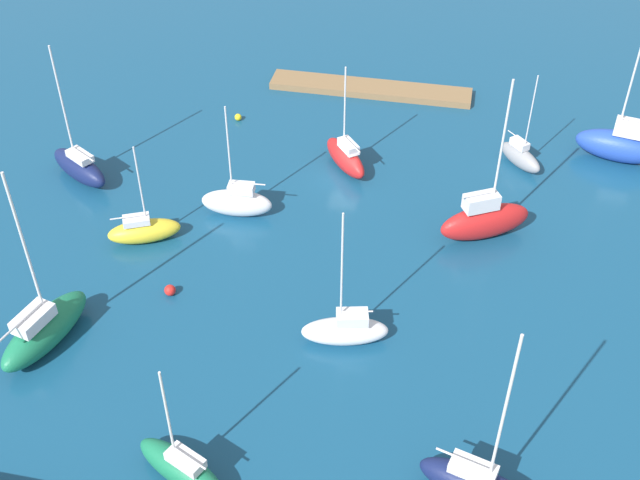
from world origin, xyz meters
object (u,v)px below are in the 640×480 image
(sailboat_red_near_pier, at_px, (485,220))
(sailboat_blue_east_end, at_px, (619,144))
(sailboat_white_mid_basin, at_px, (237,202))
(sailboat_white_off_beacon, at_px, (345,329))
(mooring_buoy_red, at_px, (170,290))
(pier_dock, at_px, (370,89))
(sailboat_green_west_end, at_px, (181,468))
(sailboat_yellow_by_breakwater, at_px, (144,230))
(sailboat_navy_far_north, at_px, (79,167))
(sailboat_red_inner_mooring, at_px, (346,157))
(sailboat_gray_outer_mooring, at_px, (520,156))
(sailboat_green_center_basin, at_px, (44,329))
(mooring_buoy_yellow, at_px, (238,117))

(sailboat_red_near_pier, height_order, sailboat_blue_east_end, sailboat_red_near_pier)
(sailboat_red_near_pier, height_order, sailboat_white_mid_basin, sailboat_red_near_pier)
(sailboat_white_off_beacon, xyz_separation_m, mooring_buoy_red, (13.18, -1.94, -0.64))
(pier_dock, bearing_deg, mooring_buoy_red, 73.19)
(mooring_buoy_red, bearing_deg, sailboat_white_off_beacon, 171.61)
(sailboat_white_off_beacon, relative_size, sailboat_green_west_end, 1.21)
(pier_dock, distance_m, sailboat_yellow_by_breakwater, 29.99)
(pier_dock, relative_size, mooring_buoy_red, 24.38)
(sailboat_white_mid_basin, bearing_deg, sailboat_blue_east_end, -158.85)
(sailboat_red_near_pier, xyz_separation_m, sailboat_navy_far_north, (34.17, -1.03, -0.39))
(mooring_buoy_red, bearing_deg, sailboat_green_west_end, 112.26)
(pier_dock, relative_size, sailboat_red_inner_mooring, 2.08)
(sailboat_gray_outer_mooring, relative_size, sailboat_blue_east_end, 0.74)
(sailboat_white_mid_basin, bearing_deg, sailboat_red_near_pier, 179.32)
(sailboat_navy_far_north, bearing_deg, sailboat_red_inner_mooring, -133.18)
(pier_dock, relative_size, sailboat_green_center_basin, 1.46)
(sailboat_green_center_basin, bearing_deg, sailboat_green_west_end, -109.19)
(pier_dock, distance_m, sailboat_red_inner_mooring, 13.91)
(pier_dock, bearing_deg, mooring_buoy_yellow, 34.59)
(sailboat_blue_east_end, distance_m, sailboat_green_west_end, 47.40)
(sailboat_white_off_beacon, relative_size, sailboat_red_near_pier, 0.80)
(sailboat_red_near_pier, xyz_separation_m, sailboat_white_mid_basin, (19.62, 1.08, -0.40))
(sailboat_gray_outer_mooring, distance_m, mooring_buoy_yellow, 26.44)
(sailboat_red_inner_mooring, relative_size, mooring_buoy_yellow, 14.55)
(pier_dock, xyz_separation_m, sailboat_green_west_end, (3.76, 46.63, 0.75))
(sailboat_red_near_pier, distance_m, sailboat_red_inner_mooring, 14.09)
(pier_dock, relative_size, sailboat_yellow_by_breakwater, 2.33)
(pier_dock, distance_m, sailboat_green_center_basin, 41.60)
(mooring_buoy_yellow, bearing_deg, sailboat_red_near_pier, 151.16)
(sailboat_green_center_basin, relative_size, mooring_buoy_yellow, 20.74)
(sailboat_yellow_by_breakwater, xyz_separation_m, sailboat_gray_outer_mooring, (-28.51, -16.28, -0.01))
(sailboat_white_off_beacon, height_order, sailboat_blue_east_end, sailboat_blue_east_end)
(sailboat_white_off_beacon, bearing_deg, sailboat_gray_outer_mooring, -128.23)
(sailboat_green_west_end, bearing_deg, sailboat_navy_far_north, -31.17)
(sailboat_green_center_basin, bearing_deg, sailboat_red_near_pier, -43.89)
(sailboat_white_mid_basin, distance_m, mooring_buoy_red, 10.36)
(sailboat_white_off_beacon, bearing_deg, pier_dock, -96.82)
(sailboat_white_mid_basin, relative_size, mooring_buoy_yellow, 15.03)
(sailboat_blue_east_end, relative_size, sailboat_navy_far_north, 0.98)
(sailboat_white_off_beacon, xyz_separation_m, sailboat_green_center_basin, (19.69, 4.23, 0.34))
(sailboat_red_near_pier, height_order, sailboat_green_center_basin, sailboat_green_center_basin)
(sailboat_yellow_by_breakwater, bearing_deg, sailboat_green_west_end, -88.09)
(sailboat_blue_east_end, distance_m, sailboat_white_mid_basin, 33.95)
(sailboat_blue_east_end, bearing_deg, mooring_buoy_red, 48.28)
(sailboat_red_inner_mooring, xyz_separation_m, sailboat_green_west_end, (3.68, 32.75, -0.16))
(sailboat_yellow_by_breakwater, height_order, sailboat_white_mid_basin, sailboat_white_mid_basin)
(sailboat_yellow_by_breakwater, bearing_deg, sailboat_red_inner_mooring, 18.64)
(sailboat_yellow_by_breakwater, height_order, sailboat_gray_outer_mooring, sailboat_gray_outer_mooring)
(sailboat_green_center_basin, xyz_separation_m, sailboat_navy_far_north, (5.86, -18.38, -0.11))
(sailboat_white_off_beacon, bearing_deg, mooring_buoy_red, -21.04)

